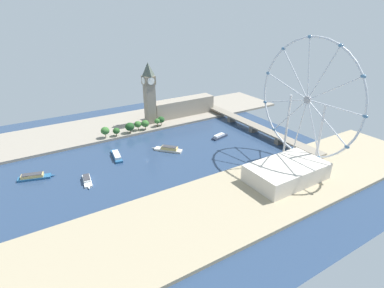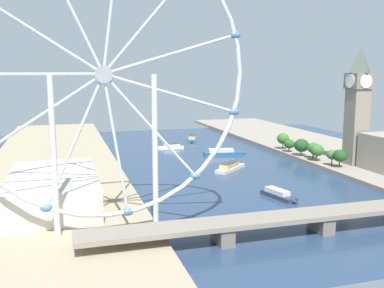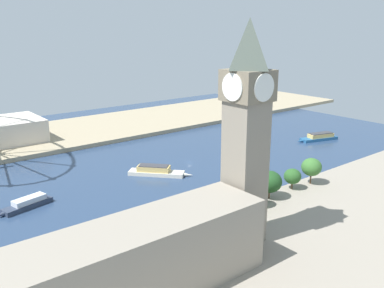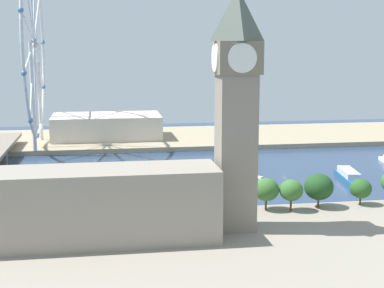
{
  "view_description": "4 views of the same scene",
  "coord_description": "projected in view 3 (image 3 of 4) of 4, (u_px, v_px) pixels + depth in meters",
  "views": [
    {
      "loc": [
        275.06,
        -113.58,
        150.5
      ],
      "look_at": [
        22.42,
        43.12,
        16.41
      ],
      "focal_mm": 28.64,
      "sensor_mm": 36.0,
      "label": 1
    },
    {
      "loc": [
        105.56,
        311.27,
        68.64
      ],
      "look_at": [
        18.54,
        19.13,
        18.2
      ],
      "focal_mm": 40.97,
      "sensor_mm": 36.0,
      "label": 2
    },
    {
      "loc": [
        -196.97,
        155.57,
        82.09
      ],
      "look_at": [
        -16.74,
        11.23,
        17.41
      ],
      "focal_mm": 39.45,
      "sensor_mm": 36.0,
      "label": 3
    },
    {
      "loc": [
        -286.03,
        94.12,
        66.99
      ],
      "look_at": [
        -4.56,
        49.69,
        17.5
      ],
      "focal_mm": 54.44,
      "sensor_mm": 36.0,
      "label": 4
    }
  ],
  "objects": [
    {
      "name": "ground_plane",
      "position": [
        189.0,
        162.0,
        263.83
      ],
      "size": [
        396.24,
        396.24,
        0.0
      ],
      "primitive_type": "plane",
      "color": "navy"
    },
    {
      "name": "riverbank_left",
      "position": [
        355.0,
        224.0,
        178.4
      ],
      "size": [
        90.0,
        520.0,
        3.0
      ],
      "primitive_type": "cube",
      "color": "gray",
      "rests_on": "ground_plane"
    },
    {
      "name": "riverbank_right",
      "position": [
        105.0,
        127.0,
        348.45
      ],
      "size": [
        90.0,
        520.0,
        3.0
      ],
      "primitive_type": "cube",
      "color": "tan",
      "rests_on": "ground_plane"
    },
    {
      "name": "clock_tower",
      "position": [
        246.0,
        131.0,
        151.09
      ],
      "size": [
        15.59,
        15.59,
        82.08
      ],
      "color": "gray",
      "rests_on": "riverbank_left"
    },
    {
      "name": "parliament_block",
      "position": [
        123.0,
        268.0,
        121.13
      ],
      "size": [
        22.0,
        94.82,
        24.14
      ],
      "primitive_type": "cube",
      "color": "gray",
      "rests_on": "riverbank_left"
    },
    {
      "name": "tree_row_embankment",
      "position": [
        262.0,
        186.0,
        194.27
      ],
      "size": [
        13.56,
        86.85,
        13.79
      ],
      "color": "#513823",
      "rests_on": "riverbank_left"
    },
    {
      "name": "tour_boat_0",
      "position": [
        27.0,
        204.0,
        196.98
      ],
      "size": [
        11.93,
        27.64,
        4.83
      ],
      "rotation": [
        0.0,
        0.0,
        1.81
      ],
      "color": "#2D384C",
      "rests_on": "ground_plane"
    },
    {
      "name": "tour_boat_1",
      "position": [
        156.0,
        171.0,
        240.54
      ],
      "size": [
        30.91,
        28.63,
        5.71
      ],
      "rotation": [
        0.0,
        0.0,
        3.88
      ],
      "color": "beige",
      "rests_on": "ground_plane"
    },
    {
      "name": "tour_boat_2",
      "position": [
        319.0,
        137.0,
        314.1
      ],
      "size": [
        15.71,
        34.2,
        5.5
      ],
      "rotation": [
        0.0,
        0.0,
        1.29
      ],
      "color": "#235684",
      "rests_on": "ground_plane"
    },
    {
      "name": "tour_boat_3",
      "position": [
        249.0,
        138.0,
        313.43
      ],
      "size": [
        27.99,
        10.12,
        4.82
      ],
      "rotation": [
        0.0,
        0.0,
        6.15
      ],
      "color": "white",
      "rests_on": "ground_plane"
    },
    {
      "name": "tour_boat_4",
      "position": [
        244.0,
        159.0,
        262.57
      ],
      "size": [
        37.68,
        12.19,
        5.16
      ],
      "rotation": [
        0.0,
        0.0,
        2.99
      ],
      "color": "#235684",
      "rests_on": "ground_plane"
    }
  ]
}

